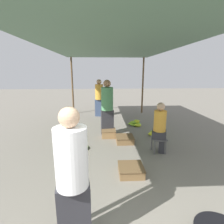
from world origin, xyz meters
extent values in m
cylinder|color=brown|center=(-1.69, 7.42, 1.33)|extent=(0.08, 0.08, 2.67)
cylinder|color=brown|center=(1.69, 7.42, 1.33)|extent=(0.08, 0.08, 2.67)
cube|color=#567A60|center=(0.00, 3.86, 2.69)|extent=(3.79, 7.52, 0.04)
cube|color=#2D2D33|center=(-0.59, 0.69, 0.39)|extent=(0.40, 0.26, 0.78)
cylinder|color=white|center=(-0.59, 0.69, 1.12)|extent=(0.41, 0.41, 0.68)
sphere|color=tan|center=(-0.59, 0.69, 1.56)|extent=(0.22, 0.22, 0.22)
cube|color=#4C4C4C|center=(1.16, 3.03, 0.37)|extent=(0.34, 0.34, 0.04)
cylinder|color=#4C4C4C|center=(1.02, 2.90, 0.17)|extent=(0.04, 0.04, 0.35)
cylinder|color=#4C4C4C|center=(1.29, 2.90, 0.17)|extent=(0.04, 0.04, 0.35)
cylinder|color=#4C4C4C|center=(1.02, 3.17, 0.17)|extent=(0.04, 0.04, 0.35)
cylinder|color=#4C4C4C|center=(1.29, 3.17, 0.17)|extent=(0.04, 0.04, 0.35)
cube|color=#2D2D33|center=(1.25, 3.07, 0.19)|extent=(0.23, 0.34, 0.39)
cube|color=#2D2D33|center=(1.16, 3.03, 0.48)|extent=(0.43, 0.43, 0.18)
cylinder|color=gold|center=(1.16, 3.03, 0.83)|extent=(0.38, 0.38, 0.52)
sphere|color=tan|center=(1.16, 3.03, 1.19)|extent=(0.20, 0.20, 0.20)
ellipsoid|color=#C6D329|center=(-1.00, 3.38, 0.05)|extent=(0.22, 0.25, 0.09)
ellipsoid|color=#7FB735|center=(-0.76, 3.34, 0.05)|extent=(0.17, 0.31, 0.10)
ellipsoid|color=#B9CE2B|center=(-0.91, 3.13, 0.08)|extent=(0.27, 0.32, 0.09)
ellipsoid|color=#B0CB2D|center=(-0.93, 3.30, 0.06)|extent=(0.27, 0.35, 0.10)
ellipsoid|color=#82B835|center=(-0.92, 3.31, 0.05)|extent=(0.54, 0.47, 0.10)
ellipsoid|color=yellow|center=(-1.16, 4.30, 0.06)|extent=(0.30, 0.15, 0.11)
ellipsoid|color=yellow|center=(-0.96, 4.33, 0.07)|extent=(0.21, 0.26, 0.13)
ellipsoid|color=#96C031|center=(-1.13, 4.27, 0.09)|extent=(0.35, 0.19, 0.14)
ellipsoid|color=#84B935|center=(-0.91, 4.20, 0.09)|extent=(0.17, 0.23, 0.11)
ellipsoid|color=#7DB636|center=(-1.04, 4.19, 0.05)|extent=(0.38, 0.34, 0.10)
ellipsoid|color=#B5CD2C|center=(1.01, 5.27, 0.17)|extent=(0.23, 0.15, 0.13)
ellipsoid|color=#88BB34|center=(0.84, 5.40, 0.06)|extent=(0.34, 0.29, 0.09)
ellipsoid|color=#96C031|center=(0.94, 5.37, 0.11)|extent=(0.30, 0.14, 0.11)
ellipsoid|color=#7CB636|center=(1.05, 5.32, 0.10)|extent=(0.20, 0.15, 0.13)
ellipsoid|color=yellow|center=(1.06, 5.28, 0.17)|extent=(0.25, 0.26, 0.12)
ellipsoid|color=#7DB636|center=(1.00, 5.27, 0.13)|extent=(0.33, 0.21, 0.10)
ellipsoid|color=#BFD12A|center=(1.04, 5.13, 0.06)|extent=(0.29, 0.25, 0.11)
ellipsoid|color=#8DBD33|center=(0.99, 5.29, 0.05)|extent=(0.43, 0.38, 0.10)
ellipsoid|color=#B1CB2D|center=(1.42, 4.32, 0.07)|extent=(0.28, 0.22, 0.13)
ellipsoid|color=yellow|center=(1.33, 4.16, 0.08)|extent=(0.31, 0.18, 0.13)
ellipsoid|color=#75B337|center=(1.55, 4.14, 0.07)|extent=(0.24, 0.27, 0.14)
ellipsoid|color=#B9CE2B|center=(1.45, 4.16, 0.06)|extent=(0.27, 0.24, 0.11)
ellipsoid|color=yellow|center=(1.42, 4.16, 0.05)|extent=(0.38, 0.33, 0.10)
cube|color=brown|center=(0.38, 3.70, 0.08)|extent=(0.49, 0.49, 0.17)
cube|color=brown|center=(0.38, 3.70, 0.18)|extent=(0.51, 0.51, 0.02)
cube|color=brown|center=(0.30, 2.09, 0.08)|extent=(0.48, 0.48, 0.15)
cube|color=brown|center=(0.30, 2.09, 0.16)|extent=(0.50, 0.50, 0.02)
cube|color=olive|center=(-0.08, 4.18, 0.10)|extent=(0.43, 0.43, 0.21)
cube|color=brown|center=(-0.08, 4.18, 0.22)|extent=(0.45, 0.45, 0.02)
cube|color=#2D2D33|center=(-0.11, 4.39, 0.41)|extent=(0.42, 0.27, 0.82)
cylinder|color=#4C8C59|center=(-0.11, 4.39, 1.18)|extent=(0.42, 0.42, 0.72)
sphere|color=#9E704C|center=(-0.11, 4.39, 1.66)|extent=(0.23, 0.23, 0.23)
cube|color=#384766|center=(-0.41, 6.84, 0.39)|extent=(0.40, 0.26, 0.78)
cylinder|color=gold|center=(-0.41, 6.84, 1.12)|extent=(0.41, 0.41, 0.68)
sphere|color=tan|center=(-0.41, 6.84, 1.57)|extent=(0.22, 0.22, 0.22)
camera|label=1|loc=(-0.24, -1.04, 2.02)|focal=28.00mm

